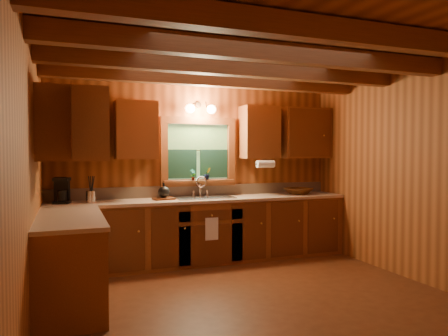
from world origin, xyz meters
TOP-DOWN VIEW (x-y plane):
  - room at (0.00, 0.00)m, footprint 4.20×4.20m
  - ceiling_beams at (0.00, 0.00)m, footprint 4.20×2.54m
  - base_cabinets at (-0.49, 1.28)m, footprint 4.20×2.22m
  - countertop at (-0.48, 1.29)m, footprint 4.20×2.24m
  - backsplash at (0.00, 1.89)m, footprint 4.20×0.02m
  - dishwasher_panel at (-1.47, 0.68)m, footprint 0.02×0.60m
  - upper_cabinets at (-0.56, 1.42)m, footprint 4.19×1.77m
  - window at (0.00, 1.87)m, footprint 1.12×0.08m
  - window_sill at (0.00, 1.82)m, footprint 1.06×0.14m
  - wall_sconce at (0.00, 1.75)m, footprint 0.45×0.21m
  - paper_towel_roll at (0.92, 1.53)m, footprint 0.27×0.11m
  - dish_towel at (0.00, 1.26)m, footprint 0.18×0.01m
  - sink at (0.00, 1.60)m, footprint 0.82×0.48m
  - coffee_maker at (-1.86, 1.67)m, footprint 0.18×0.23m
  - utensil_crock at (-1.52, 1.60)m, footprint 0.12×0.12m
  - cutting_board at (-0.57, 1.60)m, footprint 0.30×0.23m
  - teakettle at (-0.57, 1.60)m, footprint 0.16×0.16m
  - wicker_basket at (1.51, 1.58)m, footprint 0.53×0.53m
  - potted_plant_left at (-0.11, 1.78)m, footprint 0.10×0.08m
  - potted_plant_right at (0.12, 1.80)m, footprint 0.11×0.10m

SIDE VIEW (x-z plane):
  - base_cabinets at x=-0.49m, z-range 0.00..0.86m
  - dishwasher_panel at x=-1.47m, z-range 0.03..0.83m
  - dish_towel at x=0.00m, z-range 0.37..0.67m
  - sink at x=0.00m, z-range 0.64..1.07m
  - countertop at x=-0.48m, z-range 0.86..0.90m
  - cutting_board at x=-0.57m, z-range 0.90..0.92m
  - wicker_basket at x=1.51m, z-range 0.90..1.00m
  - backsplash at x=0.00m, z-range 0.90..1.06m
  - utensil_crock at x=-1.52m, z-range 0.81..1.15m
  - teakettle at x=-0.57m, z-range 0.90..1.10m
  - coffee_maker at x=-1.86m, z-range 0.90..1.22m
  - window_sill at x=0.00m, z-range 1.10..1.14m
  - potted_plant_left at x=-0.11m, z-range 1.14..1.30m
  - potted_plant_right at x=0.12m, z-range 1.14..1.32m
  - room at x=0.00m, z-range -0.80..3.40m
  - paper_towel_roll at x=0.92m, z-range 1.31..1.42m
  - window at x=0.00m, z-range 1.03..2.03m
  - upper_cabinets at x=-0.56m, z-range 1.45..2.23m
  - wall_sconce at x=0.00m, z-range 2.08..2.25m
  - ceiling_beams at x=0.00m, z-range 2.40..2.58m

